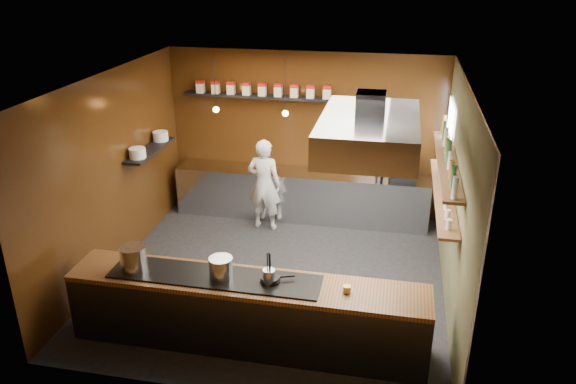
% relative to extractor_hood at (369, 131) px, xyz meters
% --- Properties ---
extents(floor, '(5.00, 5.00, 0.00)m').
position_rel_extractor_hood_xyz_m(floor, '(-1.30, 0.40, -2.51)').
color(floor, black).
rests_on(floor, ground).
extents(back_wall, '(5.00, 0.00, 5.00)m').
position_rel_extractor_hood_xyz_m(back_wall, '(-1.30, 2.90, -1.01)').
color(back_wall, '#37190A').
rests_on(back_wall, ground).
extents(left_wall, '(0.00, 5.00, 5.00)m').
position_rel_extractor_hood_xyz_m(left_wall, '(-3.80, 0.40, -1.01)').
color(left_wall, '#37190A').
rests_on(left_wall, ground).
extents(right_wall, '(0.00, 5.00, 5.00)m').
position_rel_extractor_hood_xyz_m(right_wall, '(1.20, 0.40, -1.01)').
color(right_wall, '#4A452A').
rests_on(right_wall, ground).
extents(ceiling, '(5.00, 5.00, 0.00)m').
position_rel_extractor_hood_xyz_m(ceiling, '(-1.30, 0.40, 0.49)').
color(ceiling, silver).
rests_on(ceiling, back_wall).
extents(window_pane, '(0.00, 1.00, 1.00)m').
position_rel_extractor_hood_xyz_m(window_pane, '(1.15, 2.10, -0.61)').
color(window_pane, white).
rests_on(window_pane, right_wall).
extents(prep_counter, '(4.60, 0.65, 0.90)m').
position_rel_extractor_hood_xyz_m(prep_counter, '(-1.30, 2.57, -2.06)').
color(prep_counter, silver).
rests_on(prep_counter, floor).
extents(pass_counter, '(4.40, 0.72, 0.94)m').
position_rel_extractor_hood_xyz_m(pass_counter, '(-1.30, -1.20, -2.04)').
color(pass_counter, '#38383D').
rests_on(pass_counter, floor).
extents(tin_shelf, '(2.60, 0.26, 0.04)m').
position_rel_extractor_hood_xyz_m(tin_shelf, '(-2.20, 2.76, -0.31)').
color(tin_shelf, black).
rests_on(tin_shelf, back_wall).
extents(plate_shelf, '(0.30, 1.40, 0.04)m').
position_rel_extractor_hood_xyz_m(plate_shelf, '(-3.64, 1.40, -0.96)').
color(plate_shelf, black).
rests_on(plate_shelf, left_wall).
extents(bottle_shelf_upper, '(0.26, 2.80, 0.04)m').
position_rel_extractor_hood_xyz_m(bottle_shelf_upper, '(1.04, 0.70, -0.59)').
color(bottle_shelf_upper, brown).
rests_on(bottle_shelf_upper, right_wall).
extents(bottle_shelf_lower, '(0.26, 2.80, 0.04)m').
position_rel_extractor_hood_xyz_m(bottle_shelf_lower, '(1.04, 0.70, -1.06)').
color(bottle_shelf_lower, brown).
rests_on(bottle_shelf_lower, right_wall).
extents(extractor_hood, '(1.20, 2.00, 0.72)m').
position_rel_extractor_hood_xyz_m(extractor_hood, '(0.00, 0.00, 0.00)').
color(extractor_hood, '#38383D').
rests_on(extractor_hood, ceiling).
extents(pendant_left, '(0.10, 0.10, 0.95)m').
position_rel_extractor_hood_xyz_m(pendant_left, '(-2.70, 2.10, -0.35)').
color(pendant_left, black).
rests_on(pendant_left, ceiling).
extents(pendant_right, '(0.10, 0.10, 0.95)m').
position_rel_extractor_hood_xyz_m(pendant_right, '(-1.50, 2.10, -0.35)').
color(pendant_right, black).
rests_on(pendant_right, ceiling).
extents(storage_tins, '(2.43, 0.13, 0.22)m').
position_rel_extractor_hood_xyz_m(storage_tins, '(-2.05, 2.76, -0.17)').
color(storage_tins, beige).
rests_on(storage_tins, tin_shelf).
extents(plate_stacks, '(0.26, 1.16, 0.16)m').
position_rel_extractor_hood_xyz_m(plate_stacks, '(-3.64, 1.40, -0.86)').
color(plate_stacks, white).
rests_on(plate_stacks, plate_shelf).
extents(bottles, '(0.06, 2.66, 0.24)m').
position_rel_extractor_hood_xyz_m(bottles, '(1.04, 0.70, -0.45)').
color(bottles, silver).
rests_on(bottles, bottle_shelf_upper).
extents(wine_glasses, '(0.07, 2.37, 0.13)m').
position_rel_extractor_hood_xyz_m(wine_glasses, '(1.04, 0.70, -0.97)').
color(wine_glasses, silver).
rests_on(wine_glasses, bottle_shelf_lower).
extents(stockpot_large, '(0.42, 0.42, 0.31)m').
position_rel_extractor_hood_xyz_m(stockpot_large, '(-2.71, -1.25, -1.41)').
color(stockpot_large, silver).
rests_on(stockpot_large, pass_counter).
extents(stockpot_small, '(0.33, 0.33, 0.27)m').
position_rel_extractor_hood_xyz_m(stockpot_small, '(-1.60, -1.22, -1.43)').
color(stockpot_small, silver).
rests_on(stockpot_small, pass_counter).
extents(utensil_crock, '(0.18, 0.18, 0.19)m').
position_rel_extractor_hood_xyz_m(utensil_crock, '(-1.01, -1.24, -1.47)').
color(utensil_crock, '#B4B6BB').
rests_on(utensil_crock, pass_counter).
extents(frying_pan, '(0.41, 0.25, 0.06)m').
position_rel_extractor_hood_xyz_m(frying_pan, '(-1.00, -1.19, -1.53)').
color(frying_pan, black).
rests_on(frying_pan, pass_counter).
extents(butter_jar, '(0.12, 0.12, 0.08)m').
position_rel_extractor_hood_xyz_m(butter_jar, '(-0.09, -1.21, -1.54)').
color(butter_jar, gold).
rests_on(butter_jar, pass_counter).
extents(espresso_machine, '(0.48, 0.46, 0.44)m').
position_rel_extractor_hood_xyz_m(espresso_machine, '(0.49, 2.64, -1.39)').
color(espresso_machine, black).
rests_on(espresso_machine, prep_counter).
extents(chef, '(0.63, 0.45, 1.65)m').
position_rel_extractor_hood_xyz_m(chef, '(-1.86, 2.03, -1.68)').
color(chef, silver).
rests_on(chef, floor).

